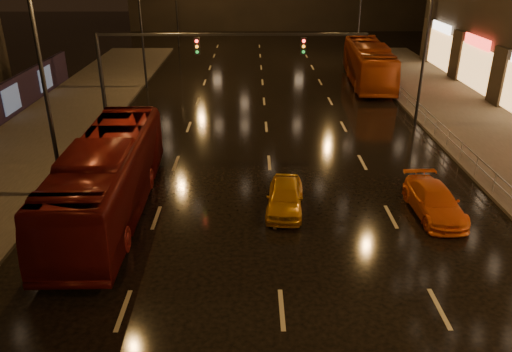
{
  "coord_description": "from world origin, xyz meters",
  "views": [
    {
      "loc": [
        -0.92,
        -8.61,
        10.32
      ],
      "look_at": [
        -0.77,
        8.73,
        2.5
      ],
      "focal_mm": 35.0,
      "sensor_mm": 36.0,
      "label": 1
    }
  ],
  "objects_px": {
    "taxi_near": "(285,197)",
    "bus_red": "(108,177)",
    "bus_curb": "(368,63)",
    "taxi_far": "(434,201)"
  },
  "relations": [
    {
      "from": "bus_red",
      "to": "taxi_near",
      "type": "height_order",
      "value": "bus_red"
    },
    {
      "from": "bus_red",
      "to": "bus_curb",
      "type": "height_order",
      "value": "bus_curb"
    },
    {
      "from": "taxi_near",
      "to": "taxi_far",
      "type": "distance_m",
      "value": 6.36
    },
    {
      "from": "taxi_far",
      "to": "bus_red",
      "type": "bearing_deg",
      "value": 176.47
    },
    {
      "from": "taxi_near",
      "to": "taxi_far",
      "type": "bearing_deg",
      "value": 2.12
    },
    {
      "from": "bus_red",
      "to": "taxi_near",
      "type": "xyz_separation_m",
      "value": [
        7.5,
        0.11,
        -1.02
      ]
    },
    {
      "from": "taxi_near",
      "to": "bus_red",
      "type": "bearing_deg",
      "value": -173.07
    },
    {
      "from": "bus_curb",
      "to": "taxi_far",
      "type": "xyz_separation_m",
      "value": [
        -2.09,
        -23.33,
        -1.08
      ]
    },
    {
      "from": "bus_curb",
      "to": "taxi_far",
      "type": "relative_size",
      "value": 2.85
    },
    {
      "from": "bus_red",
      "to": "bus_curb",
      "type": "distance_m",
      "value": 27.98
    }
  ]
}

